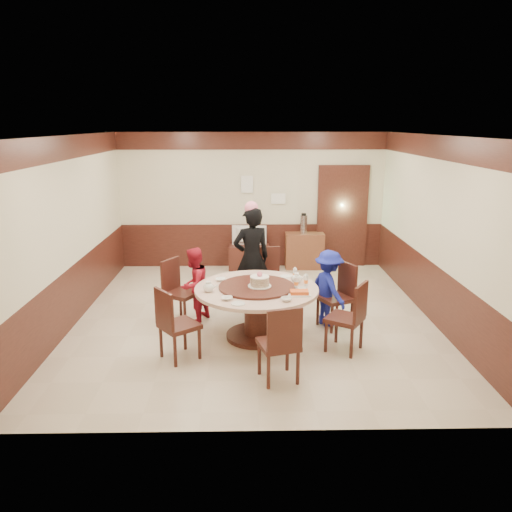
{
  "coord_description": "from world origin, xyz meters",
  "views": [
    {
      "loc": [
        -0.12,
        -7.36,
        2.97
      ],
      "look_at": [
        0.02,
        -0.35,
        1.1
      ],
      "focal_mm": 35.0,
      "sensor_mm": 36.0,
      "label": 1
    }
  ],
  "objects_px": {
    "side_cabinet": "(304,251)",
    "tv_stand": "(249,257)",
    "banquet_table": "(257,302)",
    "television": "(249,236)",
    "person_red": "(194,285)",
    "shrimp_platter": "(299,293)",
    "thermos": "(303,224)",
    "person_blue": "(329,288)",
    "person_standing": "(251,258)",
    "birthday_cake": "(260,281)"
  },
  "relations": [
    {
      "from": "banquet_table",
      "to": "tv_stand",
      "type": "distance_m",
      "value": 3.51
    },
    {
      "from": "person_standing",
      "to": "banquet_table",
      "type": "bearing_deg",
      "value": 75.36
    },
    {
      "from": "side_cabinet",
      "to": "thermos",
      "type": "xyz_separation_m",
      "value": [
        -0.03,
        0.0,
        0.56
      ]
    },
    {
      "from": "banquet_table",
      "to": "side_cabinet",
      "type": "bearing_deg",
      "value": 72.95
    },
    {
      "from": "banquet_table",
      "to": "thermos",
      "type": "height_order",
      "value": "thermos"
    },
    {
      "from": "side_cabinet",
      "to": "tv_stand",
      "type": "bearing_deg",
      "value": -178.52
    },
    {
      "from": "person_standing",
      "to": "birthday_cake",
      "type": "bearing_deg",
      "value": 77.18
    },
    {
      "from": "person_blue",
      "to": "television",
      "type": "distance_m",
      "value": 3.27
    },
    {
      "from": "thermos",
      "to": "person_standing",
      "type": "bearing_deg",
      "value": -115.52
    },
    {
      "from": "person_blue",
      "to": "shrimp_platter",
      "type": "xyz_separation_m",
      "value": [
        -0.52,
        -0.77,
        0.2
      ]
    },
    {
      "from": "person_standing",
      "to": "tv_stand",
      "type": "height_order",
      "value": "person_standing"
    },
    {
      "from": "banquet_table",
      "to": "television",
      "type": "height_order",
      "value": "television"
    },
    {
      "from": "person_red",
      "to": "shrimp_platter",
      "type": "height_order",
      "value": "person_red"
    },
    {
      "from": "banquet_table",
      "to": "person_red",
      "type": "relative_size",
      "value": 1.49
    },
    {
      "from": "person_standing",
      "to": "shrimp_platter",
      "type": "relative_size",
      "value": 5.63
    },
    {
      "from": "person_blue",
      "to": "person_red",
      "type": "bearing_deg",
      "value": 60.72
    },
    {
      "from": "person_red",
      "to": "thermos",
      "type": "relative_size",
      "value": 3.05
    },
    {
      "from": "birthday_cake",
      "to": "tv_stand",
      "type": "distance_m",
      "value": 3.59
    },
    {
      "from": "person_standing",
      "to": "side_cabinet",
      "type": "height_order",
      "value": "person_standing"
    },
    {
      "from": "person_blue",
      "to": "shrimp_platter",
      "type": "relative_size",
      "value": 3.88
    },
    {
      "from": "banquet_table",
      "to": "shrimp_platter",
      "type": "bearing_deg",
      "value": -29.66
    },
    {
      "from": "side_cabinet",
      "to": "thermos",
      "type": "distance_m",
      "value": 0.57
    },
    {
      "from": "banquet_table",
      "to": "side_cabinet",
      "type": "height_order",
      "value": "banquet_table"
    },
    {
      "from": "person_blue",
      "to": "side_cabinet",
      "type": "xyz_separation_m",
      "value": [
        -0.01,
        3.08,
        -0.21
      ]
    },
    {
      "from": "tv_stand",
      "to": "person_red",
      "type": "bearing_deg",
      "value": -106.8
    },
    {
      "from": "television",
      "to": "side_cabinet",
      "type": "relative_size",
      "value": 0.9
    },
    {
      "from": "shrimp_platter",
      "to": "side_cabinet",
      "type": "xyz_separation_m",
      "value": [
        0.52,
        3.85,
        -0.4
      ]
    },
    {
      "from": "birthday_cake",
      "to": "thermos",
      "type": "relative_size",
      "value": 0.86
    },
    {
      "from": "side_cabinet",
      "to": "thermos",
      "type": "bearing_deg",
      "value": 180.0
    },
    {
      "from": "person_standing",
      "to": "shrimp_platter",
      "type": "distance_m",
      "value": 1.65
    },
    {
      "from": "side_cabinet",
      "to": "person_red",
      "type": "bearing_deg",
      "value": -125.11
    },
    {
      "from": "person_standing",
      "to": "person_blue",
      "type": "relative_size",
      "value": 1.45
    },
    {
      "from": "person_red",
      "to": "tv_stand",
      "type": "distance_m",
      "value": 3.0
    },
    {
      "from": "banquet_table",
      "to": "tv_stand",
      "type": "height_order",
      "value": "banquet_table"
    },
    {
      "from": "person_red",
      "to": "person_blue",
      "type": "relative_size",
      "value": 1.0
    },
    {
      "from": "television",
      "to": "thermos",
      "type": "height_order",
      "value": "thermos"
    },
    {
      "from": "shrimp_platter",
      "to": "television",
      "type": "distance_m",
      "value": 3.88
    },
    {
      "from": "tv_stand",
      "to": "side_cabinet",
      "type": "relative_size",
      "value": 1.06
    },
    {
      "from": "person_blue",
      "to": "tv_stand",
      "type": "distance_m",
      "value": 3.29
    },
    {
      "from": "thermos",
      "to": "person_red",
      "type": "bearing_deg",
      "value": -124.68
    },
    {
      "from": "television",
      "to": "thermos",
      "type": "bearing_deg",
      "value": -173.91
    },
    {
      "from": "banquet_table",
      "to": "person_blue",
      "type": "distance_m",
      "value": 1.18
    },
    {
      "from": "person_standing",
      "to": "person_red",
      "type": "xyz_separation_m",
      "value": [
        -0.89,
        -0.56,
        -0.26
      ]
    },
    {
      "from": "television",
      "to": "side_cabinet",
      "type": "distance_m",
      "value": 1.21
    },
    {
      "from": "shrimp_platter",
      "to": "birthday_cake",
      "type": "bearing_deg",
      "value": 151.11
    },
    {
      "from": "television",
      "to": "side_cabinet",
      "type": "bearing_deg",
      "value": -173.95
    },
    {
      "from": "birthday_cake",
      "to": "shrimp_platter",
      "type": "relative_size",
      "value": 1.09
    },
    {
      "from": "shrimp_platter",
      "to": "side_cabinet",
      "type": "relative_size",
      "value": 0.38
    },
    {
      "from": "tv_stand",
      "to": "television",
      "type": "xyz_separation_m",
      "value": [
        0.0,
        0.0,
        0.46
      ]
    },
    {
      "from": "banquet_table",
      "to": "side_cabinet",
      "type": "xyz_separation_m",
      "value": [
        1.08,
        3.53,
        -0.16
      ]
    }
  ]
}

